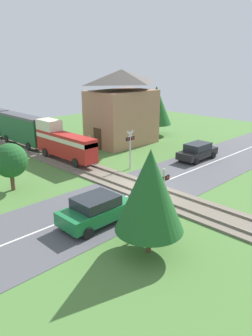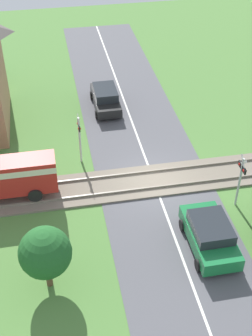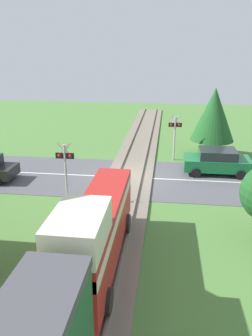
{
  "view_description": "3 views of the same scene",
  "coord_description": "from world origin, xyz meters",
  "px_view_note": "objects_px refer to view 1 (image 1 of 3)",
  "views": [
    {
      "loc": [
        -15.3,
        -13.74,
        8.35
      ],
      "look_at": [
        0.0,
        1.62,
        1.2
      ],
      "focal_mm": 35.0,
      "sensor_mm": 36.0,
      "label": 1
    },
    {
      "loc": [
        -19.86,
        5.36,
        16.92
      ],
      "look_at": [
        0.0,
        1.62,
        1.2
      ],
      "focal_mm": 50.0,
      "sensor_mm": 36.0,
      "label": 2
    },
    {
      "loc": [
        -2.12,
        18.32,
        7.25
      ],
      "look_at": [
        0.0,
        1.62,
        1.2
      ],
      "focal_mm": 35.0,
      "sensor_mm": 36.0,
      "label": 3
    }
  ],
  "objects_px": {
    "car_near_crossing": "(96,210)",
    "pedestrian_by_station": "(90,145)",
    "crossing_signal_east_approach": "(130,144)",
    "train": "(21,128)",
    "car_far_side": "(197,151)",
    "crossing_signal_west_approach": "(163,188)",
    "station_building": "(122,109)"
  },
  "relations": [
    {
      "from": "crossing_signal_west_approach",
      "to": "pedestrian_by_station",
      "type": "relative_size",
      "value": 1.92
    },
    {
      "from": "car_far_side",
      "to": "crossing_signal_west_approach",
      "type": "height_order",
      "value": "crossing_signal_west_approach"
    },
    {
      "from": "train",
      "to": "station_building",
      "type": "distance_m",
      "value": 10.34
    },
    {
      "from": "station_building",
      "to": "train",
      "type": "bearing_deg",
      "value": 142.97
    },
    {
      "from": "station_building",
      "to": "car_near_crossing",
      "type": "bearing_deg",
      "value": -138.59
    },
    {
      "from": "crossing_signal_east_approach",
      "to": "train",
      "type": "bearing_deg",
      "value": 101.94
    },
    {
      "from": "car_far_side",
      "to": "crossing_signal_east_approach",
      "type": "relative_size",
      "value": 1.32
    },
    {
      "from": "car_near_crossing",
      "to": "crossing_signal_east_approach",
      "type": "height_order",
      "value": "crossing_signal_east_approach"
    },
    {
      "from": "car_near_crossing",
      "to": "crossing_signal_west_approach",
      "type": "bearing_deg",
      "value": -42.64
    },
    {
      "from": "car_near_crossing",
      "to": "car_far_side",
      "type": "relative_size",
      "value": 0.97
    },
    {
      "from": "crossing_signal_west_approach",
      "to": "car_far_side",
      "type": "bearing_deg",
      "value": 24.94
    },
    {
      "from": "car_near_crossing",
      "to": "station_building",
      "type": "height_order",
      "value": "station_building"
    },
    {
      "from": "crossing_signal_west_approach",
      "to": "pedestrian_by_station",
      "type": "distance_m",
      "value": 15.26
    },
    {
      "from": "crossing_signal_east_approach",
      "to": "car_far_side",
      "type": "bearing_deg",
      "value": -21.84
    },
    {
      "from": "crossing_signal_east_approach",
      "to": "station_building",
      "type": "xyz_separation_m",
      "value": [
        5.45,
        6.55,
        1.64
      ]
    },
    {
      "from": "train",
      "to": "crossing_signal_west_approach",
      "type": "bearing_deg",
      "value": -97.5
    },
    {
      "from": "car_far_side",
      "to": "crossing_signal_west_approach",
      "type": "relative_size",
      "value": 1.32
    },
    {
      "from": "crossing_signal_west_approach",
      "to": "crossing_signal_east_approach",
      "type": "height_order",
      "value": "same"
    },
    {
      "from": "crossing_signal_west_approach",
      "to": "crossing_signal_east_approach",
      "type": "distance_m",
      "value": 9.37
    },
    {
      "from": "car_near_crossing",
      "to": "crossing_signal_east_approach",
      "type": "relative_size",
      "value": 1.28
    },
    {
      "from": "car_far_side",
      "to": "car_near_crossing",
      "type": "bearing_deg",
      "value": -168.34
    },
    {
      "from": "car_near_crossing",
      "to": "crossing_signal_west_approach",
      "type": "xyz_separation_m",
      "value": [
        2.61,
        -2.4,
        1.21
      ]
    },
    {
      "from": "car_near_crossing",
      "to": "crossing_signal_west_approach",
      "type": "distance_m",
      "value": 3.74
    },
    {
      "from": "car_near_crossing",
      "to": "pedestrian_by_station",
      "type": "distance_m",
      "value": 14.48
    },
    {
      "from": "train",
      "to": "crossing_signal_west_approach",
      "type": "relative_size",
      "value": 6.95
    },
    {
      "from": "crossing_signal_west_approach",
      "to": "pedestrian_by_station",
      "type": "height_order",
      "value": "crossing_signal_west_approach"
    },
    {
      "from": "car_far_side",
      "to": "pedestrian_by_station",
      "type": "relative_size",
      "value": 2.52
    },
    {
      "from": "pedestrian_by_station",
      "to": "crossing_signal_east_approach",
      "type": "bearing_deg",
      "value": -97.99
    },
    {
      "from": "train",
      "to": "car_far_side",
      "type": "height_order",
      "value": "train"
    },
    {
      "from": "car_near_crossing",
      "to": "station_building",
      "type": "bearing_deg",
      "value": 41.41
    },
    {
      "from": "car_near_crossing",
      "to": "car_far_side",
      "type": "bearing_deg",
      "value": 11.66
    },
    {
      "from": "car_near_crossing",
      "to": "car_far_side",
      "type": "distance_m",
      "value": 14.25
    }
  ]
}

